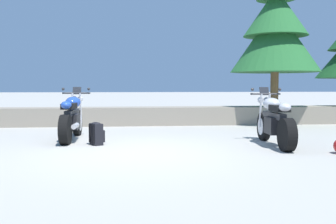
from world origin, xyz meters
The scene contains 6 objects.
ground_plane centered at (0.00, 0.00, 0.00)m, with size 120.00×120.00×0.00m, color #A3A099.
stone_wall centered at (0.00, 4.80, 0.28)m, with size 36.00×0.80×0.55m, color gray.
motorcycle_blue_near_left centered at (-1.34, 1.82, 0.49)m, with size 0.67×2.06×1.18m.
motorcycle_silver_centre centered at (2.87, 0.60, 0.49)m, with size 0.67×2.07×1.18m.
rider_backpack centered at (-0.72, 0.99, 0.24)m, with size 0.34×0.35×0.47m.
pine_tree_mid_left centered at (4.48, 4.72, 2.95)m, with size 2.76×2.76×4.21m.
Camera 1 is at (-0.03, -6.79, 1.22)m, focal length 40.43 mm.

